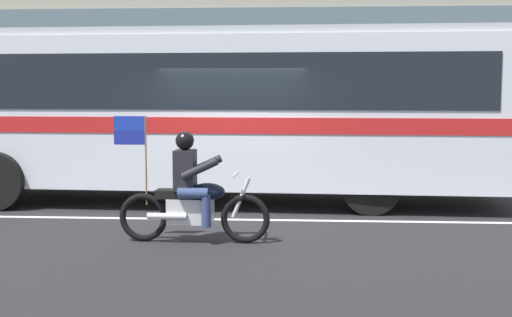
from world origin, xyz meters
The scene contains 6 objects.
ground_plane centered at (0.00, 0.00, 0.00)m, with size 60.00×60.00×0.00m, color black.
sidewalk_curb centered at (0.00, 5.10, 0.07)m, with size 28.00×3.80×0.15m, color #B7B2A8.
lane_center_stripe centered at (0.00, -0.60, 0.00)m, with size 26.60×0.14×0.01m, color silver.
transit_bus centered at (-0.72, 1.19, 1.88)m, with size 11.40×3.07×3.22m.
motorcycle_with_rider centered at (-0.34, -2.27, 0.67)m, with size 2.20×0.64×1.78m.
fire_hydrant centered at (-5.93, 4.28, 0.52)m, with size 0.22×0.30×0.75m.
Camera 1 is at (1.16, -11.59, 2.16)m, focal length 47.62 mm.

